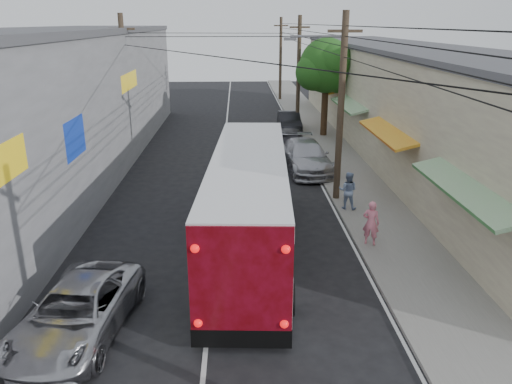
% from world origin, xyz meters
% --- Properties ---
extents(sidewalk, '(3.00, 80.00, 0.12)m').
position_xyz_m(sidewalk, '(6.50, 20.00, 0.06)').
color(sidewalk, slate).
rests_on(sidewalk, ground).
extents(building_right, '(7.09, 40.00, 6.25)m').
position_xyz_m(building_right, '(10.99, 22.00, 3.15)').
color(building_right, beige).
rests_on(building_right, ground).
extents(building_left, '(7.20, 36.00, 7.25)m').
position_xyz_m(building_left, '(-8.50, 18.00, 3.65)').
color(building_left, gray).
rests_on(building_left, ground).
extents(utility_poles, '(11.80, 45.28, 8.00)m').
position_xyz_m(utility_poles, '(3.13, 20.33, 4.13)').
color(utility_poles, '#473828').
rests_on(utility_poles, ground).
extents(street_tree, '(4.40, 4.00, 6.60)m').
position_xyz_m(street_tree, '(6.87, 26.02, 4.67)').
color(street_tree, '#3F2B19').
rests_on(street_tree, ground).
extents(coach_bus, '(3.22, 11.80, 3.36)m').
position_xyz_m(coach_bus, '(1.21, 8.14, 1.74)').
color(coach_bus, silver).
rests_on(coach_bus, ground).
extents(jeepney, '(2.83, 5.09, 1.35)m').
position_xyz_m(jeepney, '(-3.23, 3.19, 0.67)').
color(jeepney, '#ACACB2').
rests_on(jeepney, ground).
extents(parked_suv, '(2.73, 5.63, 1.58)m').
position_xyz_m(parked_suv, '(4.45, 17.71, 0.79)').
color(parked_suv, '#A8A8B0').
rests_on(parked_suv, ground).
extents(parked_car_mid, '(2.48, 5.02, 1.65)m').
position_xyz_m(parked_car_mid, '(3.80, 20.49, 0.82)').
color(parked_car_mid, '#28272C').
rests_on(parked_car_mid, ground).
extents(parked_car_far, '(1.51, 4.24, 1.39)m').
position_xyz_m(parked_car_far, '(4.60, 27.87, 0.70)').
color(parked_car_far, black).
rests_on(parked_car_far, ground).
extents(pedestrian_near, '(0.69, 0.59, 1.60)m').
position_xyz_m(pedestrian_near, '(5.45, 8.09, 0.92)').
color(pedestrian_near, pink).
rests_on(pedestrian_near, sidewalk).
extents(pedestrian_far, '(0.93, 0.83, 1.59)m').
position_xyz_m(pedestrian_far, '(5.40, 11.64, 0.91)').
color(pedestrian_far, '#859BC2').
rests_on(pedestrian_far, sidewalk).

